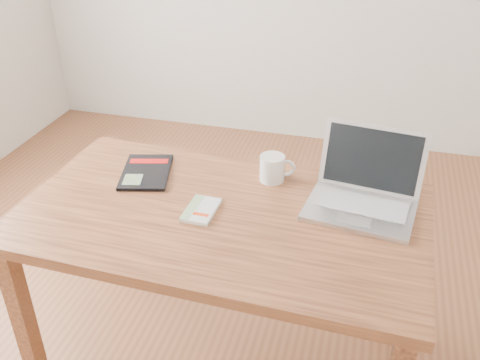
% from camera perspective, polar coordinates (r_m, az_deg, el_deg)
% --- Properties ---
extents(room, '(4.04, 4.04, 2.70)m').
position_cam_1_polar(room, '(1.79, -2.96, 16.91)').
color(room, brown).
rests_on(room, ground).
extents(desk, '(1.42, 0.84, 0.75)m').
position_cam_1_polar(desk, '(1.89, -1.95, -5.65)').
color(desk, brown).
rests_on(desk, ground).
extents(white_guidebook, '(0.10, 0.17, 0.01)m').
position_cam_1_polar(white_guidebook, '(1.84, -4.18, -3.22)').
color(white_guidebook, silver).
rests_on(white_guidebook, desk).
extents(black_guidebook, '(0.24, 0.30, 0.01)m').
position_cam_1_polar(black_guidebook, '(2.09, -9.98, 0.85)').
color(black_guidebook, black).
rests_on(black_guidebook, desk).
extents(laptop, '(0.40, 0.36, 0.25)m').
position_cam_1_polar(laptop, '(1.90, 13.09, -1.22)').
color(laptop, silver).
rests_on(laptop, desk).
extents(coffee_mug, '(0.13, 0.09, 0.10)m').
position_cam_1_polar(coffee_mug, '(2.00, 3.55, 1.30)').
color(coffee_mug, white).
rests_on(coffee_mug, desk).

